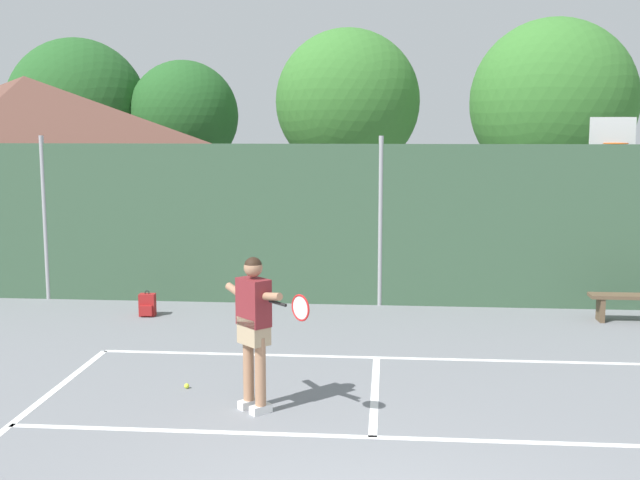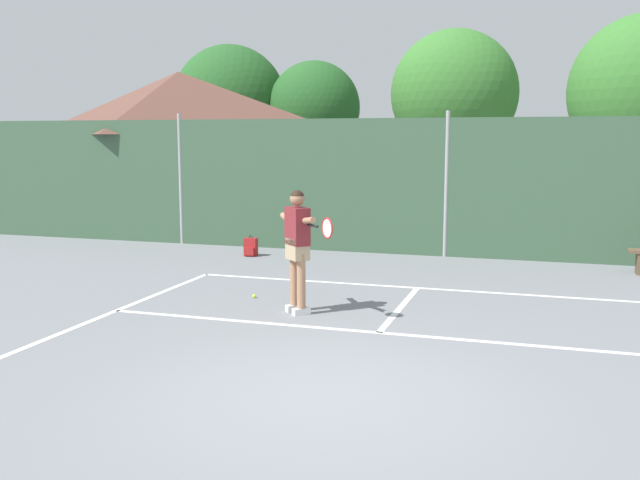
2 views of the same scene
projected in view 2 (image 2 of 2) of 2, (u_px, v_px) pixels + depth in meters
The scene contains 8 objects.
ground_plane at pixel (325, 395), 7.32m from camera, with size 120.00×120.00×0.00m, color slate.
court_markings at pixel (342, 375), 7.93m from camera, with size 8.30×11.10×0.01m.
chainlink_fence at pixel (446, 188), 15.59m from camera, with size 26.09×0.09×3.19m.
clubhouse_building at pixel (180, 145), 21.63m from camera, with size 7.53×5.91×4.56m.
treeline_backdrop at pixel (517, 97), 24.57m from camera, with size 26.32×4.54×6.64m.
tennis_player at pixel (298, 240), 10.57m from camera, with size 1.13×0.98×1.85m.
tennis_ball at pixel (254, 296), 11.72m from camera, with size 0.07×0.07×0.07m, color #CCE033.
backpack_red at pixel (251, 247), 15.84m from camera, with size 0.29×0.25×0.46m.
Camera 2 is at (2.06, -6.70, 2.63)m, focal length 40.01 mm.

